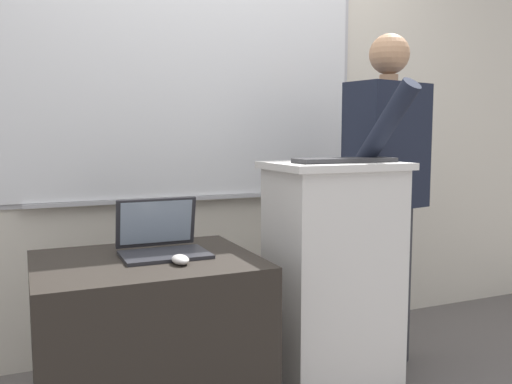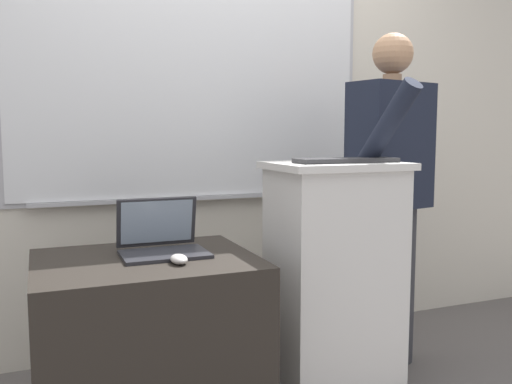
# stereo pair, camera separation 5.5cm
# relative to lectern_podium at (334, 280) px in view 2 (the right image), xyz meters

# --- Properties ---
(back_wall) EXTENTS (6.40, 0.17, 2.61)m
(back_wall) POSITION_rel_lectern_podium_xyz_m (-0.27, 0.85, 0.78)
(back_wall) COLOR beige
(back_wall) RESTS_ON ground_plane
(lectern_podium) EXTENTS (0.57, 0.43, 1.06)m
(lectern_podium) POSITION_rel_lectern_podium_xyz_m (0.00, 0.00, 0.00)
(lectern_podium) COLOR silver
(lectern_podium) RESTS_ON ground_plane
(side_desk) EXTENTS (0.82, 0.67, 0.71)m
(side_desk) POSITION_rel_lectern_podium_xyz_m (-0.84, -0.01, -0.18)
(side_desk) COLOR #28231E
(side_desk) RESTS_ON ground_plane
(person_presenter) EXTENTS (0.58, 0.60, 1.66)m
(person_presenter) POSITION_rel_lectern_podium_xyz_m (0.40, 0.16, 0.42)
(person_presenter) COLOR #333338
(person_presenter) RESTS_ON ground_plane
(laptop) EXTENTS (0.33, 0.28, 0.21)m
(laptop) POSITION_rel_lectern_podium_xyz_m (-0.76, 0.06, 0.23)
(laptop) COLOR #28282D
(laptop) RESTS_ON side_desk
(wireless_keyboard) EXTENTS (0.46, 0.13, 0.02)m
(wireless_keyboard) POSITION_rel_lectern_podium_xyz_m (0.02, -0.05, 0.53)
(wireless_keyboard) COLOR #2D2D30
(wireless_keyboard) RESTS_ON lectern_podium
(computer_mouse_by_laptop) EXTENTS (0.06, 0.10, 0.03)m
(computer_mouse_by_laptop) POSITION_rel_lectern_podium_xyz_m (-0.74, -0.15, 0.19)
(computer_mouse_by_laptop) COLOR silver
(computer_mouse_by_laptop) RESTS_ON side_desk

